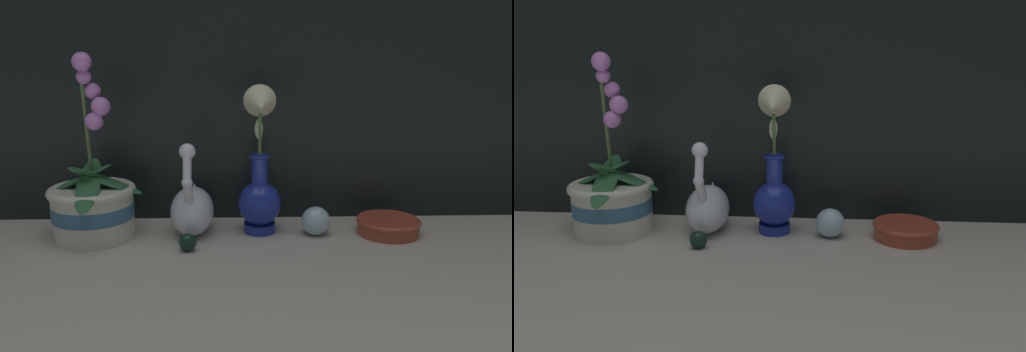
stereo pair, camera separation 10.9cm
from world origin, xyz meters
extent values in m
plane|color=#BCB2A3|center=(0.00, 0.00, 0.00)|extent=(2.80, 2.80, 0.00)
cylinder|color=beige|center=(-0.32, 0.11, 0.06)|extent=(0.17, 0.17, 0.11)
cylinder|color=#386689|center=(-0.32, 0.11, 0.06)|extent=(0.18, 0.18, 0.03)
torus|color=beige|center=(-0.32, 0.11, 0.11)|extent=(0.19, 0.19, 0.02)
cylinder|color=#4C6B3D|center=(-0.32, 0.11, 0.25)|extent=(0.01, 0.03, 0.27)
ellipsoid|color=#2D6038|center=(-0.29, 0.11, 0.13)|extent=(0.16, 0.06, 0.07)
ellipsoid|color=#2D6038|center=(-0.31, 0.14, 0.13)|extent=(0.08, 0.18, 0.08)
ellipsoid|color=#2D6038|center=(-0.35, 0.12, 0.13)|extent=(0.16, 0.06, 0.08)
ellipsoid|color=#2D6038|center=(-0.32, 0.08, 0.13)|extent=(0.07, 0.21, 0.08)
sphere|color=#C67AD1|center=(-0.31, 0.10, 0.38)|extent=(0.04, 0.04, 0.04)
sphere|color=#C67AD1|center=(-0.32, 0.11, 0.35)|extent=(0.03, 0.03, 0.03)
sphere|color=#C67AD1|center=(-0.30, 0.12, 0.32)|extent=(0.03, 0.03, 0.03)
sphere|color=#C67AD1|center=(-0.28, 0.10, 0.29)|extent=(0.04, 0.04, 0.04)
sphere|color=#C67AD1|center=(-0.30, 0.09, 0.26)|extent=(0.04, 0.04, 0.04)
ellipsoid|color=white|center=(-0.11, 0.13, 0.05)|extent=(0.10, 0.16, 0.11)
cone|color=white|center=(-0.11, 0.19, 0.07)|extent=(0.05, 0.06, 0.07)
cylinder|color=white|center=(-0.11, 0.07, 0.11)|extent=(0.02, 0.06, 0.07)
sphere|color=white|center=(-0.11, 0.05, 0.14)|extent=(0.02, 0.02, 0.02)
cylinder|color=white|center=(-0.11, 0.06, 0.17)|extent=(0.02, 0.04, 0.07)
sphere|color=white|center=(-0.11, 0.07, 0.20)|extent=(0.03, 0.03, 0.03)
cylinder|color=navy|center=(0.05, 0.14, 0.01)|extent=(0.07, 0.07, 0.02)
ellipsoid|color=navy|center=(0.05, 0.14, 0.07)|extent=(0.10, 0.10, 0.10)
cylinder|color=navy|center=(0.05, 0.14, 0.14)|extent=(0.04, 0.04, 0.06)
torus|color=navy|center=(0.05, 0.14, 0.17)|extent=(0.05, 0.05, 0.01)
cylinder|color=#567A47|center=(0.05, 0.12, 0.22)|extent=(0.01, 0.04, 0.10)
cone|color=beige|center=(0.05, 0.10, 0.29)|extent=(0.07, 0.08, 0.08)
ellipsoid|color=beige|center=(0.04, 0.13, 0.24)|extent=(0.02, 0.02, 0.04)
sphere|color=silver|center=(0.17, 0.11, 0.03)|extent=(0.06, 0.06, 0.06)
cylinder|color=#A8422D|center=(0.34, 0.12, 0.02)|extent=(0.14, 0.14, 0.03)
torus|color=#A8422D|center=(0.34, 0.12, 0.03)|extent=(0.14, 0.14, 0.01)
sphere|color=#142D23|center=(-0.11, 0.03, 0.02)|extent=(0.04, 0.04, 0.04)
camera|label=1|loc=(0.01, -0.94, 0.40)|focal=35.00mm
camera|label=2|loc=(0.11, -0.93, 0.40)|focal=35.00mm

